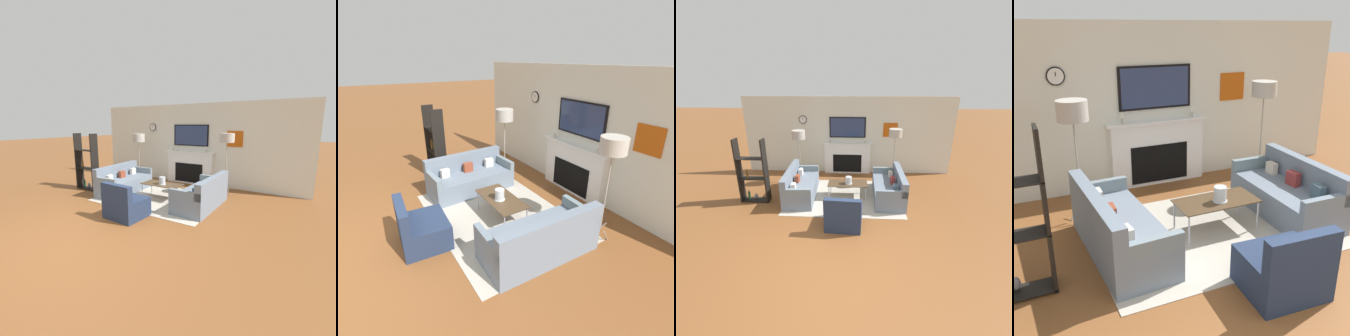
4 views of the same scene
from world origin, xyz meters
TOP-DOWN VIEW (x-y plane):
  - fireplace_wall at (0.00, 4.66)m, footprint 7.35×0.28m
  - area_rug at (0.00, 2.64)m, footprint 3.16×2.29m
  - couch_left at (-1.28, 2.64)m, footprint 0.87×1.89m
  - couch_right at (1.27, 2.64)m, footprint 0.83×1.80m
  - armchair at (0.06, 1.18)m, footprint 0.84×0.78m
  - coffee_table at (0.09, 2.65)m, footprint 1.11×0.54m
  - hurricane_candle at (0.12, 2.61)m, footprint 0.20×0.20m
  - floor_lamp_left at (-1.51, 3.71)m, footprint 0.41×0.41m
  - floor_lamp_right at (1.51, 3.71)m, footprint 0.40×0.40m

SIDE VIEW (x-z plane):
  - area_rug at x=0.00m, z-range 0.00..0.01m
  - armchair at x=0.06m, z-range -0.13..0.67m
  - couch_right at x=1.27m, z-range -0.11..0.69m
  - couch_left at x=-1.28m, z-range -0.12..0.70m
  - coffee_table at x=0.09m, z-range 0.18..0.61m
  - hurricane_candle at x=0.12m, z-range 0.41..0.62m
  - fireplace_wall at x=0.00m, z-range -0.13..2.57m
  - floor_lamp_left at x=-1.51m, z-range 0.69..2.41m
  - floor_lamp_right at x=1.51m, z-range 0.74..2.53m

